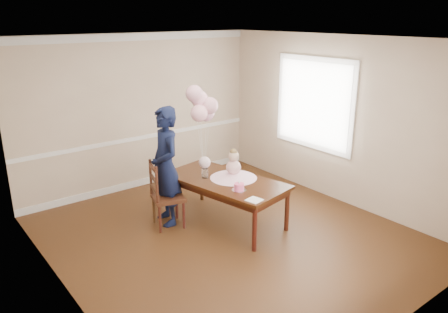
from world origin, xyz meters
TOP-DOWN VIEW (x-y plane):
  - floor at (0.00, 0.00)m, footprint 4.50×5.00m
  - ceiling at (0.00, 0.00)m, footprint 4.50×5.00m
  - wall_back at (0.00, 2.50)m, footprint 4.50×0.02m
  - wall_front at (0.00, -2.50)m, footprint 4.50×0.02m
  - wall_left at (-2.25, 0.00)m, footprint 0.02×5.00m
  - wall_right at (2.25, 0.00)m, footprint 0.02×5.00m
  - chair_rail_trim at (0.00, 2.49)m, footprint 4.50×0.02m
  - crown_molding at (0.00, 2.49)m, footprint 4.50×0.02m
  - baseboard_trim at (0.00, 2.49)m, footprint 4.50×0.02m
  - window_frame at (2.23, 0.50)m, footprint 0.02×1.66m
  - window_blinds at (2.21, 0.50)m, footprint 0.01×1.50m
  - dining_table_top at (0.22, 0.38)m, footprint 1.25×1.97m
  - table_apron at (0.22, 0.38)m, footprint 1.15×1.87m
  - table_leg_fl at (0.01, -0.52)m, footprint 0.08×0.08m
  - table_leg_fr at (0.76, -0.37)m, footprint 0.08×0.08m
  - table_leg_bl at (-0.32, 1.13)m, footprint 0.08×0.08m
  - table_leg_br at (0.43, 1.28)m, footprint 0.08×0.08m
  - baby_skirt at (0.36, 0.36)m, footprint 0.82×0.82m
  - baby_torso at (0.36, 0.36)m, footprint 0.22×0.22m
  - baby_head at (0.36, 0.36)m, footprint 0.16×0.16m
  - baby_hair at (0.36, 0.36)m, footprint 0.11×0.11m
  - cake_platter at (0.12, -0.06)m, footprint 0.24×0.24m
  - birthday_cake at (0.12, -0.06)m, footprint 0.16×0.16m
  - cake_flower_a at (0.12, -0.06)m, footprint 0.03×0.03m
  - cake_flower_b at (0.14, -0.04)m, footprint 0.03×0.03m
  - rose_vase_near at (0.03, 0.62)m, footprint 0.11×0.11m
  - roses_near at (0.03, 0.62)m, footprint 0.17×0.17m
  - napkin at (0.06, -0.45)m, footprint 0.22×0.22m
  - balloon_weight at (0.21, 0.89)m, footprint 0.04×0.04m
  - balloon_a at (0.12, 0.87)m, footprint 0.26×0.26m
  - balloon_b at (0.31, 0.86)m, footprint 0.26×0.26m
  - balloon_c at (0.21, 0.98)m, footprint 0.26×0.26m
  - balloon_d at (0.12, 0.98)m, footprint 0.26×0.26m
  - balloon_e at (0.33, 0.99)m, footprint 0.26×0.26m
  - balloon_ribbon_a at (0.17, 0.88)m, footprint 0.08×0.02m
  - balloon_ribbon_b at (0.26, 0.88)m, footprint 0.10×0.03m
  - balloon_ribbon_c at (0.21, 0.94)m, footprint 0.00×0.09m
  - balloon_ribbon_d at (0.17, 0.94)m, footprint 0.09×0.08m
  - balloon_ribbon_e at (0.27, 0.94)m, footprint 0.11×0.09m
  - dining_chair_seat at (-0.50, 0.81)m, footprint 0.53×0.53m
  - chair_leg_fl at (-0.72, 0.68)m, footprint 0.05×0.05m
  - chair_leg_fr at (-0.38, 0.59)m, footprint 0.05×0.05m
  - chair_leg_bl at (-0.63, 1.02)m, footprint 0.05×0.05m
  - chair_leg_br at (-0.28, 0.93)m, footprint 0.05×0.05m
  - chair_back_post_l at (-0.74, 0.69)m, footprint 0.05×0.05m
  - chair_back_post_r at (-0.65, 1.03)m, footprint 0.05×0.05m
  - chair_slat_low at (-0.69, 0.86)m, footprint 0.13×0.39m
  - chair_slat_mid at (-0.69, 0.86)m, footprint 0.13×0.39m
  - chair_slat_top at (-0.69, 0.86)m, footprint 0.13×0.39m
  - woman at (-0.45, 0.92)m, footprint 0.53×0.71m

SIDE VIEW (x-z plane):
  - floor at x=0.00m, z-range 0.00..0.00m
  - baseboard_trim at x=0.00m, z-range 0.00..0.12m
  - chair_leg_fl at x=-0.72m, z-range 0.00..0.42m
  - chair_leg_fr at x=-0.38m, z-range 0.00..0.42m
  - chair_leg_bl at x=-0.63m, z-range 0.00..0.42m
  - chair_leg_br at x=-0.28m, z-range 0.00..0.42m
  - table_leg_fl at x=0.01m, z-range 0.00..0.64m
  - table_leg_fr at x=0.76m, z-range 0.00..0.64m
  - table_leg_bl at x=-0.32m, z-range 0.00..0.64m
  - table_leg_br at x=0.43m, z-range 0.00..0.64m
  - dining_chair_seat at x=-0.50m, z-range 0.42..0.47m
  - table_apron at x=0.22m, z-range 0.55..0.64m
  - chair_slat_low at x=-0.69m, z-range 0.59..0.64m
  - dining_table_top at x=0.22m, z-range 0.64..0.69m
  - cake_platter at x=0.12m, z-range 0.69..0.69m
  - napkin at x=0.06m, z-range 0.69..0.70m
  - balloon_weight at x=0.21m, z-range 0.69..0.71m
  - chair_back_post_l at x=-0.74m, z-range 0.45..1.01m
  - chair_back_post_r at x=-0.65m, z-range 0.45..1.01m
  - baby_skirt at x=0.36m, z-range 0.69..0.78m
  - birthday_cake at x=0.12m, z-range 0.69..0.79m
  - rose_vase_near at x=0.03m, z-range 0.69..0.83m
  - chair_slat_mid at x=-0.69m, z-range 0.74..0.79m
  - cake_flower_a at x=0.12m, z-range 0.79..0.81m
  - cake_flower_b at x=0.14m, z-range 0.79..0.81m
  - baby_torso at x=0.36m, z-range 0.74..0.96m
  - woman at x=-0.45m, z-range 0.00..1.76m
  - chair_rail_trim at x=0.00m, z-range 0.86..0.94m
  - roses_near at x=0.03m, z-range 0.84..1.01m
  - chair_slat_top at x=-0.69m, z-range 0.90..0.95m
  - baby_head at x=0.36m, z-range 0.95..1.10m
  - balloon_ribbon_e at x=0.27m, z-range 0.70..1.41m
  - baby_hair at x=0.36m, z-range 1.03..1.14m
  - balloon_ribbon_a at x=0.17m, z-range 0.70..1.46m
  - balloon_ribbon_b at x=0.26m, z-range 0.70..1.55m
  - balloon_ribbon_c at x=0.21m, z-range 0.70..1.65m
  - balloon_ribbon_d at x=0.17m, z-range 0.70..1.74m
  - wall_back at x=0.00m, z-range 0.00..2.70m
  - wall_front at x=0.00m, z-range 0.00..2.70m
  - wall_left at x=-2.25m, z-range 0.00..2.70m
  - wall_right at x=2.25m, z-range 0.00..2.70m
  - window_frame at x=2.23m, z-range 0.77..2.33m
  - window_blinds at x=2.21m, z-range 0.85..2.25m
  - balloon_e at x=0.33m, z-range 1.43..1.69m
  - balloon_a at x=0.12m, z-range 1.47..1.73m
  - balloon_b at x=0.31m, z-range 1.57..1.82m
  - balloon_c at x=0.21m, z-range 1.66..1.91m
  - balloon_d at x=0.12m, z-range 1.75..2.01m
  - crown_molding at x=0.00m, z-range 2.57..2.69m
  - ceiling at x=0.00m, z-range 2.69..2.71m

